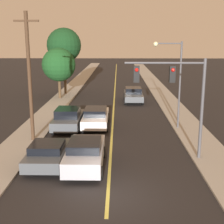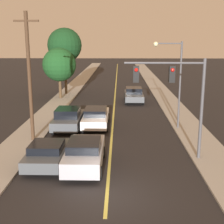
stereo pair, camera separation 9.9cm
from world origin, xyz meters
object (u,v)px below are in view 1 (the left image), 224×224
Objects in this scene: streetlamp_right at (173,72)px; utility_pole_left at (29,76)px; car_near_lane_front at (85,153)px; car_near_lane_second at (96,117)px; traffic_signal_mast at (177,88)px; tree_left_far at (64,45)px; car_outer_lane_second at (68,118)px; tree_left_near at (59,65)px; car_far_oncoming at (133,94)px; car_outer_lane_front at (48,153)px.

utility_pole_left is (-9.87, -3.24, 0.10)m from streetlamp_right.
car_near_lane_second is at bearing 90.00° from car_near_lane_front.
car_near_lane_front is 0.82× the size of traffic_signal_mast.
traffic_signal_mast is 0.71× the size of tree_left_far.
tree_left_far is (-2.73, 15.23, 5.20)m from car_outer_lane_second.
utility_pole_left reaches higher than tree_left_far.
tree_left_near reaches higher than car_outer_lane_second.
car_far_oncoming is (5.54, 10.76, -0.02)m from car_outer_lane_second.
car_near_lane_second is 2.19m from car_outer_lane_second.
car_near_lane_front is at bearing -78.02° from tree_left_far.
car_near_lane_second is at bearing 71.07° from car_far_oncoming.
traffic_signal_mast is at bearing -53.89° from car_near_lane_second.
car_outer_lane_front is 0.48× the size of utility_pole_left.
utility_pole_left is at bearing -87.49° from tree_left_far.
traffic_signal_mast reaches higher than car_outer_lane_second.
tree_left_far reaches higher than car_far_oncoming.
car_near_lane_second is at bearing 126.11° from traffic_signal_mast.
car_far_oncoming is at bearing 62.75° from car_outer_lane_second.
streetlamp_right is 10.39m from utility_pole_left.
car_near_lane_front is 2.10m from car_outer_lane_front.
car_far_oncoming is at bearing -9.83° from tree_left_near.
tree_left_near is at bearing 118.47° from traffic_signal_mast.
tree_left_near is at bearing 104.19° from car_near_lane_front.
utility_pole_left is (-7.46, -13.88, 3.67)m from car_far_oncoming.
car_near_lane_second is at bearing 43.50° from utility_pole_left.
car_far_oncoming is 11.48m from streetlamp_right.
streetlamp_right reaches higher than car_near_lane_front.
car_outer_lane_second is 8.70m from streetlamp_right.
streetlamp_right is at bearing -54.77° from tree_left_far.
tree_left_far is (-8.27, 4.48, 5.22)m from car_far_oncoming.
streetlamp_right is (7.95, 0.12, 3.55)m from car_outer_lane_second.
streetlamp_right is at bearing 42.53° from car_outer_lane_front.
tree_left_far is at bearing 96.95° from car_outer_lane_front.
tree_left_far reaches higher than streetlamp_right.
tree_left_far is (-4.81, 14.55, 5.24)m from car_near_lane_second.
car_near_lane_second is 0.63× the size of tree_left_far.
car_near_lane_second is at bearing 174.54° from streetlamp_right.
car_outer_lane_second reaches higher than car_outer_lane_front.
utility_pole_left reaches higher than car_outer_lane_front.
car_near_lane_front reaches higher than car_outer_lane_front.
car_near_lane_front is at bearing -7.60° from car_outer_lane_front.
tree_left_far is at bearing 101.98° from car_near_lane_front.
traffic_signal_mast reaches higher than car_near_lane_front.
car_near_lane_second is 0.88× the size of tree_left_near.
car_outer_lane_second is at bearing -161.99° from car_near_lane_second.
car_near_lane_second is at bearing -71.70° from tree_left_far.
utility_pole_left reaches higher than tree_left_near.
car_far_oncoming is 16.18m from utility_pole_left.
car_near_lane_second is 1.24× the size of car_outer_lane_front.
traffic_signal_mast is at bearing 95.21° from car_far_oncoming.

